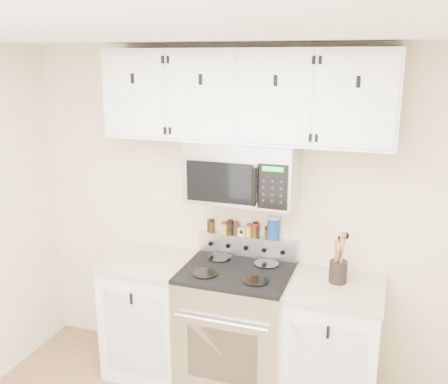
# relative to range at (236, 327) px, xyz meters

# --- Properties ---
(back_wall) EXTENTS (3.50, 0.01, 2.50)m
(back_wall) POSITION_rel_range_xyz_m (0.00, 0.32, 0.76)
(back_wall) COLOR beige
(back_wall) RESTS_ON floor
(ceiling) EXTENTS (3.50, 3.50, 0.01)m
(ceiling) POSITION_rel_range_xyz_m (0.00, -1.43, 2.01)
(ceiling) COLOR white
(ceiling) RESTS_ON back_wall
(range) EXTENTS (0.76, 0.65, 1.10)m
(range) POSITION_rel_range_xyz_m (0.00, 0.00, 0.00)
(range) COLOR #B7B7BA
(range) RESTS_ON floor
(base_cabinet_left) EXTENTS (0.64, 0.62, 0.92)m
(base_cabinet_left) POSITION_rel_range_xyz_m (-0.69, 0.02, -0.03)
(base_cabinet_left) COLOR white
(base_cabinet_left) RESTS_ON floor
(base_cabinet_right) EXTENTS (0.64, 0.62, 0.92)m
(base_cabinet_right) POSITION_rel_range_xyz_m (0.69, 0.02, -0.03)
(base_cabinet_right) COLOR white
(base_cabinet_right) RESTS_ON floor
(microwave) EXTENTS (0.76, 0.44, 0.42)m
(microwave) POSITION_rel_range_xyz_m (0.00, 0.13, 1.14)
(microwave) COLOR #9E9EA3
(microwave) RESTS_ON back_wall
(upper_cabinets) EXTENTS (2.00, 0.35, 0.62)m
(upper_cabinets) POSITION_rel_range_xyz_m (-0.00, 0.15, 1.66)
(upper_cabinets) COLOR white
(upper_cabinets) RESTS_ON back_wall
(utensil_crock) EXTENTS (0.12, 0.12, 0.35)m
(utensil_crock) POSITION_rel_range_xyz_m (0.70, 0.08, 0.52)
(utensil_crock) COLOR black
(utensil_crock) RESTS_ON base_cabinet_right
(kitchen_timer) EXTENTS (0.07, 0.06, 0.06)m
(kitchen_timer) POSITION_rel_range_xyz_m (-0.05, 0.28, 0.64)
(kitchen_timer) COLOR silver
(kitchen_timer) RESTS_ON range
(salt_canister) EXTENTS (0.09, 0.09, 0.17)m
(salt_canister) POSITION_rel_range_xyz_m (0.19, 0.28, 0.70)
(salt_canister) COLOR navy
(salt_canister) RESTS_ON range
(spice_jar_0) EXTENTS (0.04, 0.04, 0.10)m
(spice_jar_0) POSITION_rel_range_xyz_m (-0.31, 0.28, 0.66)
(spice_jar_0) COLOR black
(spice_jar_0) RESTS_ON range
(spice_jar_1) EXTENTS (0.04, 0.04, 0.10)m
(spice_jar_1) POSITION_rel_range_xyz_m (-0.29, 0.28, 0.66)
(spice_jar_1) COLOR #38280D
(spice_jar_1) RESTS_ON range
(spice_jar_2) EXTENTS (0.04, 0.04, 0.09)m
(spice_jar_2) POSITION_rel_range_xyz_m (-0.19, 0.28, 0.66)
(spice_jar_2) COLOR gold
(spice_jar_2) RESTS_ON range
(spice_jar_3) EXTENTS (0.05, 0.05, 0.11)m
(spice_jar_3) POSITION_rel_range_xyz_m (-0.14, 0.28, 0.67)
(spice_jar_3) COLOR black
(spice_jar_3) RESTS_ON range
(spice_jar_4) EXTENTS (0.04, 0.04, 0.10)m
(spice_jar_4) POSITION_rel_range_xyz_m (-0.09, 0.28, 0.67)
(spice_jar_4) COLOR #39280D
(spice_jar_4) RESTS_ON range
(spice_jar_5) EXTENTS (0.04, 0.04, 0.10)m
(spice_jar_5) POSITION_rel_range_xyz_m (0.01, 0.28, 0.66)
(spice_jar_5) COLOR gold
(spice_jar_5) RESTS_ON range
(spice_jar_6) EXTENTS (0.04, 0.04, 0.12)m
(spice_jar_6) POSITION_rel_range_xyz_m (0.06, 0.28, 0.67)
(spice_jar_6) COLOR orange
(spice_jar_6) RESTS_ON range
(spice_jar_7) EXTENTS (0.05, 0.05, 0.11)m
(spice_jar_7) POSITION_rel_range_xyz_m (0.06, 0.28, 0.67)
(spice_jar_7) COLOR #473111
(spice_jar_7) RESTS_ON range
(spice_jar_8) EXTENTS (0.05, 0.05, 0.11)m
(spice_jar_8) POSITION_rel_range_xyz_m (0.06, 0.28, 0.67)
(spice_jar_8) COLOR black
(spice_jar_8) RESTS_ON range
(spice_jar_9) EXTENTS (0.04, 0.04, 0.09)m
(spice_jar_9) POSITION_rel_range_xyz_m (0.15, 0.28, 0.66)
(spice_jar_9) COLOR #3B260E
(spice_jar_9) RESTS_ON range
(spice_jar_10) EXTENTS (0.04, 0.04, 0.10)m
(spice_jar_10) POSITION_rel_range_xyz_m (0.18, 0.28, 0.66)
(spice_jar_10) COLOR yellow
(spice_jar_10) RESTS_ON range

